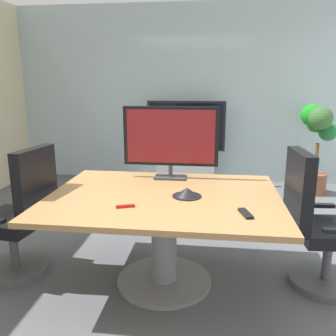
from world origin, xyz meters
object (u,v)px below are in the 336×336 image
object	(u,v)px
remote_control	(246,213)
office_chair_left	(21,223)
conference_phone	(187,193)
wall_display_unit	(186,157)
tv_monitor	(171,138)
potted_plant	(317,139)
office_chair_right	(318,232)
conference_table	(164,217)

from	to	relation	value
remote_control	office_chair_left	bearing A→B (deg)	154.30
office_chair_left	conference_phone	world-z (taller)	office_chair_left
wall_display_unit	remote_control	world-z (taller)	wall_display_unit
tv_monitor	potted_plant	bearing A→B (deg)	48.54
office_chair_right	wall_display_unit	size ratio (longest dim) A/B	0.83
office_chair_right	tv_monitor	xyz separation A→B (m)	(-1.20, 0.39, 0.65)
tv_monitor	wall_display_unit	distance (m)	2.47
tv_monitor	remote_control	size ratio (longest dim) A/B	4.94
office_chair_left	conference_phone	xyz separation A→B (m)	(1.37, -0.01, 0.32)
tv_monitor	conference_phone	xyz separation A→B (m)	(0.18, -0.52, -0.33)
conference_table	conference_phone	bearing A→B (deg)	-7.44
office_chair_left	remote_control	size ratio (longest dim) A/B	6.41
remote_control	tv_monitor	bearing A→B (deg)	110.02
office_chair_left	wall_display_unit	distance (m)	3.10
tv_monitor	potted_plant	distance (m)	2.78
tv_monitor	wall_display_unit	xyz separation A→B (m)	(-0.04, 2.37, -0.66)
potted_plant	tv_monitor	bearing A→B (deg)	-131.46
office_chair_left	office_chair_right	distance (m)	2.38
tv_monitor	wall_display_unit	world-z (taller)	tv_monitor
tv_monitor	potted_plant	world-z (taller)	tv_monitor
potted_plant	remote_control	world-z (taller)	potted_plant
conference_table	wall_display_unit	bearing A→B (deg)	90.93
office_chair_right	potted_plant	bearing A→B (deg)	-18.27
tv_monitor	wall_display_unit	bearing A→B (deg)	90.95
office_chair_right	tv_monitor	size ratio (longest dim) A/B	1.30
office_chair_right	potted_plant	size ratio (longest dim) A/B	0.85
remote_control	office_chair_right	bearing A→B (deg)	22.37
tv_monitor	remote_control	xyz separation A→B (m)	(0.59, -0.85, -0.35)
conference_table	conference_phone	distance (m)	0.28
conference_table	potted_plant	xyz separation A→B (m)	(1.82, 2.57, 0.25)
potted_plant	conference_phone	world-z (taller)	potted_plant
office_chair_left	potted_plant	bearing A→B (deg)	138.11
wall_display_unit	conference_phone	bearing A→B (deg)	-85.57
conference_table	potted_plant	distance (m)	3.16
potted_plant	conference_phone	distance (m)	3.07
conference_phone	potted_plant	bearing A→B (deg)	57.59
office_chair_left	conference_table	bearing A→B (deg)	98.06
conference_phone	remote_control	distance (m)	0.52
office_chair_left	potted_plant	distance (m)	3.98
wall_display_unit	potted_plant	size ratio (longest dim) A/B	1.02
wall_display_unit	conference_phone	distance (m)	2.92
potted_plant	wall_display_unit	bearing A→B (deg)	170.84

